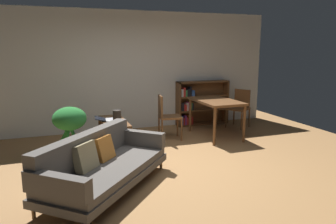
% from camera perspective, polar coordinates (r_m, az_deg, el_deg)
% --- Properties ---
extents(ground_plane, '(8.16, 8.16, 0.00)m').
position_cam_1_polar(ground_plane, '(5.25, 1.17, -9.60)').
color(ground_plane, '#9E7042').
extents(back_wall_panel, '(6.80, 0.10, 2.70)m').
position_cam_1_polar(back_wall_panel, '(7.50, -6.26, 7.25)').
color(back_wall_panel, silver).
rests_on(back_wall_panel, ground_plane).
extents(fabric_couch, '(2.01, 2.10, 0.75)m').
position_cam_1_polar(fabric_couch, '(4.44, -11.79, -9.01)').
color(fabric_couch, olive).
rests_on(fabric_couch, ground_plane).
extents(media_console, '(0.43, 1.08, 0.57)m').
position_cam_1_polar(media_console, '(6.05, -9.51, -4.17)').
color(media_console, brown).
rests_on(media_console, ground_plane).
extents(open_laptop, '(0.43, 0.36, 0.07)m').
position_cam_1_polar(open_laptop, '(6.01, -10.73, -1.27)').
color(open_laptop, silver).
rests_on(open_laptop, media_console).
extents(desk_speaker, '(0.15, 0.15, 0.22)m').
position_cam_1_polar(desk_speaker, '(5.79, -9.04, -0.76)').
color(desk_speaker, '#2D2823').
rests_on(desk_speaker, media_console).
extents(potted_floor_plant, '(0.56, 0.56, 0.92)m').
position_cam_1_polar(potted_floor_plant, '(5.60, -17.06, -1.99)').
color(potted_floor_plant, brown).
rests_on(potted_floor_plant, ground_plane).
extents(dining_table, '(0.76, 1.27, 0.80)m').
position_cam_1_polar(dining_table, '(6.86, 8.51, 1.40)').
color(dining_table, brown).
rests_on(dining_table, ground_plane).
extents(dining_chair_near, '(0.49, 0.45, 0.93)m').
position_cam_1_polar(dining_chair_near, '(6.61, -0.27, -0.49)').
color(dining_chair_near, brown).
rests_on(dining_chair_near, ground_plane).
extents(dining_chair_far, '(0.61, 0.61, 0.89)m').
position_cam_1_polar(dining_chair_far, '(7.87, 12.59, 1.04)').
color(dining_chair_far, brown).
rests_on(dining_chair_far, ground_plane).
extents(bookshelf, '(1.33, 0.28, 1.08)m').
position_cam_1_polar(bookshelf, '(7.98, 5.43, 1.55)').
color(bookshelf, brown).
rests_on(bookshelf, ground_plane).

